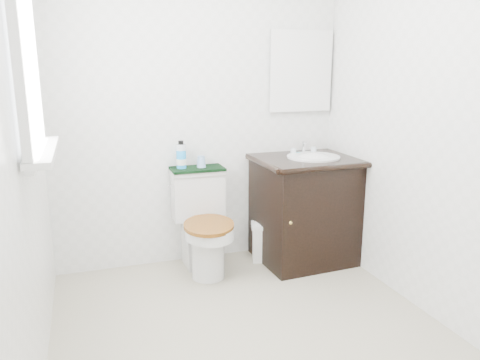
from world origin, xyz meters
TOP-DOWN VIEW (x-y plane):
  - floor at (0.00, 0.00)m, footprint 2.40×2.40m
  - wall_back at (0.00, 1.20)m, footprint 2.40×0.00m
  - wall_front at (0.00, -1.20)m, footprint 2.40×0.00m
  - wall_left at (-1.10, 0.00)m, footprint 0.00×2.40m
  - wall_right at (1.10, 0.00)m, footprint 0.00×2.40m
  - window at (-1.07, 0.25)m, footprint 0.02×0.70m
  - mirror at (0.82, 1.18)m, footprint 0.50×0.02m
  - toilet at (-0.05, 0.97)m, footprint 0.42×0.64m
  - vanity at (0.77, 0.90)m, footprint 0.79×0.69m
  - trash_bin at (0.45, 0.98)m, footprint 0.25×0.22m
  - towel at (-0.05, 1.09)m, footprint 0.39×0.22m
  - mouthwash_bottle at (-0.16, 1.11)m, footprint 0.07×0.07m
  - cup at (-0.02, 1.09)m, footprint 0.07×0.07m
  - soap_bar at (0.75, 1.04)m, footprint 0.06×0.04m

SIDE VIEW (x-z plane):
  - floor at x=0.00m, z-range 0.00..0.00m
  - trash_bin at x=0.45m, z-range 0.00..0.30m
  - toilet at x=-0.05m, z-range -0.04..0.70m
  - vanity at x=0.77m, z-range -0.03..0.89m
  - towel at x=-0.05m, z-range 0.74..0.76m
  - cup at x=-0.02m, z-range 0.76..0.84m
  - soap_bar at x=0.75m, z-range 0.82..0.84m
  - mouthwash_bottle at x=-0.16m, z-range 0.75..0.95m
  - wall_back at x=0.00m, z-range 0.00..2.40m
  - wall_front at x=0.00m, z-range 0.00..2.40m
  - wall_left at x=-1.10m, z-range 0.00..2.40m
  - wall_right at x=1.10m, z-range 0.00..2.40m
  - mirror at x=0.82m, z-range 1.15..1.75m
  - window at x=-1.07m, z-range 1.10..2.00m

